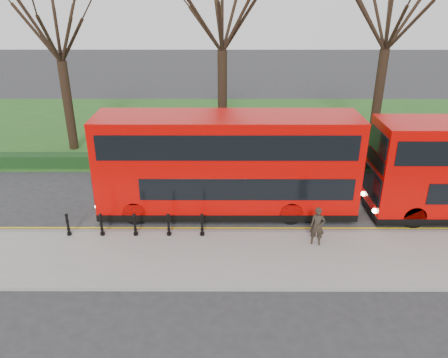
{
  "coord_description": "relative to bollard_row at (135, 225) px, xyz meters",
  "views": [
    {
      "loc": [
        2.17,
        -17.72,
        10.09
      ],
      "look_at": [
        2.13,
        0.5,
        2.0
      ],
      "focal_mm": 35.0,
      "sensor_mm": 36.0,
      "label": 1
    }
  ],
  "objects": [
    {
      "name": "bollard_row",
      "position": [
        0.0,
        0.0,
        0.0
      ],
      "size": [
        5.94,
        0.15,
        1.0
      ],
      "color": "black",
      "rests_on": "pavement"
    },
    {
      "name": "tree_right",
      "position": [
        13.71,
        11.35,
        8.0
      ],
      "size": [
        7.61,
        7.61,
        11.89
      ],
      "color": "black",
      "rests_on": "ground"
    },
    {
      "name": "kerb",
      "position": [
        1.71,
        0.35,
        -0.57
      ],
      "size": [
        60.0,
        0.25,
        0.16
      ],
      "primitive_type": "cube",
      "color": "slate",
      "rests_on": "ground"
    },
    {
      "name": "yellow_line_outer",
      "position": [
        1.71,
        0.65,
        -0.64
      ],
      "size": [
        60.0,
        0.1,
        0.01
      ],
      "primitive_type": "cube",
      "color": "yellow",
      "rests_on": "ground"
    },
    {
      "name": "ground",
      "position": [
        1.71,
        1.35,
        -0.65
      ],
      "size": [
        120.0,
        120.0,
        0.0
      ],
      "primitive_type": "plane",
      "color": "#28282B",
      "rests_on": "ground"
    },
    {
      "name": "pavement",
      "position": [
        1.71,
        -1.65,
        -0.57
      ],
      "size": [
        60.0,
        4.0,
        0.15
      ],
      "primitive_type": "cube",
      "color": "gray",
      "rests_on": "ground"
    },
    {
      "name": "yellow_line_inner",
      "position": [
        1.71,
        0.85,
        -0.64
      ],
      "size": [
        60.0,
        0.1,
        0.01
      ],
      "primitive_type": "cube",
      "color": "yellow",
      "rests_on": "ground"
    },
    {
      "name": "hedge",
      "position": [
        1.71,
        8.15,
        -0.25
      ],
      "size": [
        60.0,
        0.9,
        0.8
      ],
      "primitive_type": "cube",
      "color": "black",
      "rests_on": "ground"
    },
    {
      "name": "pedestrian",
      "position": [
        7.71,
        -0.68,
        0.34
      ],
      "size": [
        0.69,
        0.54,
        1.67
      ],
      "primitive_type": "imported",
      "rotation": [
        0.0,
        0.0,
        -0.25
      ],
      "color": "#2C241C",
      "rests_on": "pavement"
    },
    {
      "name": "tree_left",
      "position": [
        -6.29,
        11.35,
        7.04
      ],
      "size": [
        6.77,
        6.77,
        10.58
      ],
      "color": "black",
      "rests_on": "ground"
    },
    {
      "name": "grass_verge",
      "position": [
        1.71,
        16.35,
        -0.62
      ],
      "size": [
        60.0,
        18.0,
        0.06
      ],
      "primitive_type": "cube",
      "color": "#20511B",
      "rests_on": "ground"
    },
    {
      "name": "tree_mid",
      "position": [
        3.71,
        11.35,
        7.88
      ],
      "size": [
        7.51,
        7.51,
        11.74
      ],
      "color": "black",
      "rests_on": "ground"
    },
    {
      "name": "bus_lead",
      "position": [
        3.98,
        2.5,
        1.76
      ],
      "size": [
        12.02,
        2.76,
        4.79
      ],
      "color": "#BE0502",
      "rests_on": "ground"
    }
  ]
}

